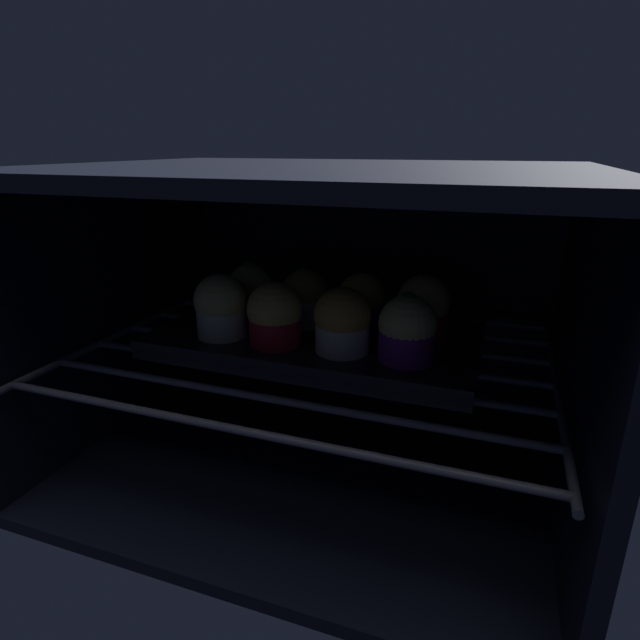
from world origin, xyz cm
name	(u,v)px	position (x,y,z in cm)	size (l,w,h in cm)	color
oven_cavity	(327,316)	(0.00, 26.25, 17.00)	(59.00, 47.00, 37.00)	black
oven_rack	(315,353)	(0.00, 22.00, 13.60)	(54.80, 42.00, 0.80)	#444756
baking_tray	(320,340)	(0.00, 23.71, 14.69)	(38.21, 22.77, 2.20)	black
muffin_row0_col0	(221,307)	(-11.44, 19.93, 18.84)	(6.51, 6.51, 7.79)	silver
muffin_row0_col1	(275,316)	(-4.11, 19.55, 18.67)	(6.50, 6.50, 7.53)	red
muffin_row0_col2	(342,322)	(3.99, 20.07, 18.66)	(6.47, 6.47, 7.52)	silver
muffin_row0_col3	(407,330)	(11.34, 20.02, 18.63)	(6.31, 6.31, 7.69)	#7A238C
muffin_row1_col0	(250,293)	(-11.24, 27.24, 18.70)	(6.10, 6.10, 7.94)	#0C8C84
muffin_row1_col1	(305,299)	(-3.60, 27.83, 18.53)	(6.21, 6.21, 7.47)	silver
muffin_row1_col2	(362,304)	(4.19, 27.42, 18.67)	(6.10, 6.10, 7.51)	#1928B7
muffin_row1_col3	(423,309)	(11.86, 27.24, 18.93)	(6.35, 6.35, 7.92)	red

